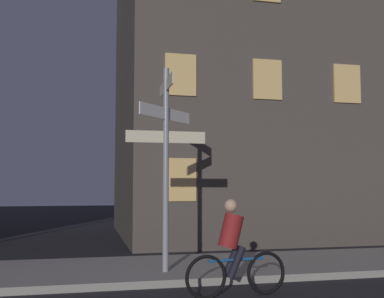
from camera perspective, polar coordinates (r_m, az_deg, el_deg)
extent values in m
cube|color=gray|center=(10.28, -0.65, -14.39)|extent=(40.00, 3.01, 0.14)
cylinder|color=gray|center=(9.38, -3.23, -2.36)|extent=(0.12, 0.12, 4.09)
cube|color=beige|center=(9.59, -3.18, 7.81)|extent=(0.03, 1.49, 0.24)
cube|color=white|center=(9.48, -3.20, 4.35)|extent=(1.24, 1.24, 0.24)
cube|color=beige|center=(9.42, -3.21, 1.48)|extent=(1.63, 0.03, 0.24)
torus|color=black|center=(8.25, 9.06, -14.75)|extent=(0.72, 0.15, 0.72)
torus|color=black|center=(7.78, 1.73, -15.43)|extent=(0.72, 0.15, 0.72)
cylinder|color=#1959A5|center=(7.96, 5.49, -13.34)|extent=(1.00, 0.18, 0.04)
cylinder|color=maroon|center=(7.86, 4.80, -9.97)|extent=(0.49, 0.38, 0.61)
sphere|color=tan|center=(7.83, 4.78, -6.95)|extent=(0.22, 0.22, 0.22)
cylinder|color=black|center=(8.02, 4.88, -13.49)|extent=(0.35, 0.16, 0.55)
cylinder|color=black|center=(7.86, 5.46, -13.67)|extent=(0.35, 0.16, 0.55)
cube|color=#F2C672|center=(13.00, -1.43, -3.77)|extent=(0.90, 0.06, 1.20)
cube|color=#F2C672|center=(13.37, -1.40, 9.09)|extent=(0.90, 0.06, 1.20)
cube|color=#F2C672|center=(14.12, 9.22, 8.41)|extent=(0.90, 0.06, 1.20)
cube|color=#F2C672|center=(15.29, 18.46, 7.59)|extent=(0.90, 0.06, 1.20)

